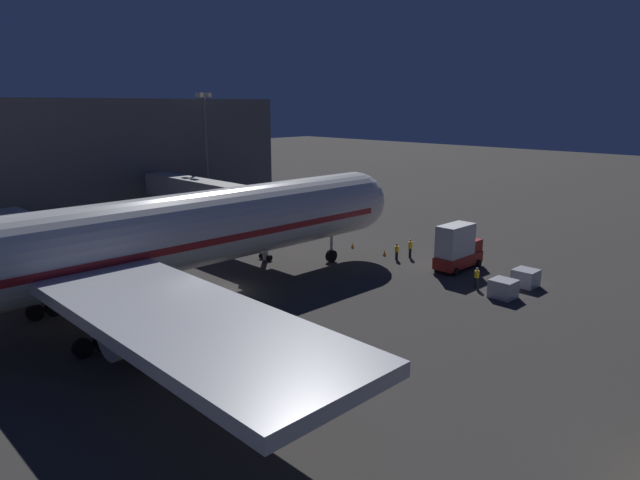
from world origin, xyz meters
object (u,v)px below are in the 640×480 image
Objects in this scene: apron_floodlight_mast at (206,147)px; baggage_container_far_row at (503,289)px; baggage_container_near_belt at (526,278)px; jet_bridge at (219,195)px; ground_crew_near_nose_gear at (397,251)px; traffic_cone_nose_starboard at (352,245)px; traffic_cone_nose_port at (385,253)px; ops_van at (458,247)px; ground_crew_by_belt_loader at (410,247)px; ground_crew_marshaller_fwd at (477,277)px; airliner_at_gate at (54,257)px.

baggage_container_far_row is (-42.32, 0.46, -8.88)m from apron_floodlight_mast.
baggage_container_near_belt is at bearing -175.25° from apron_floodlight_mast.
jet_bridge is 15.07m from apron_floodlight_mast.
ground_crew_near_nose_gear is 3.02× the size of traffic_cone_nose_starboard.
baggage_container_far_row is at bearing 179.38° from apron_floodlight_mast.
traffic_cone_nose_port is at bearing -147.29° from jet_bridge.
ops_van is 2.90× the size of ground_crew_by_belt_loader.
baggage_container_far_row is (-6.84, 4.12, -1.39)m from ops_van.
baggage_container_far_row is at bearing 90.83° from baggage_container_near_belt.
ground_crew_marshaller_fwd is at bearing -179.87° from apron_floodlight_mast.
apron_floodlight_mast is 25.24m from traffic_cone_nose_starboard.
jet_bridge is 12.77× the size of baggage_container_far_row.
jet_bridge is 28.17m from ground_crew_marshaller_fwd.
ground_crew_near_nose_gear is (-3.97, -30.80, -4.58)m from airliner_at_gate.
ground_crew_near_nose_gear is 1.68m from ground_crew_by_belt_loader.
airliner_at_gate is 3.96× the size of apron_floodlight_mast.
apron_floodlight_mast is 9.87× the size of ground_crew_near_nose_gear.
ops_van is at bearing -154.94° from jet_bridge.
jet_bridge is at bearing 25.06° from ops_van.
apron_floodlight_mast is 29.85× the size of traffic_cone_nose_starboard.
apron_floodlight_mast is at bearing 4.55° from ground_crew_near_nose_gear.
apron_floodlight_mast is 8.79× the size of baggage_container_near_belt.
ops_van is 12.36m from traffic_cone_nose_starboard.
airliner_at_gate is 118.14× the size of traffic_cone_nose_starboard.
baggage_container_near_belt reaches higher than traffic_cone_nose_port.
airliner_at_gate reaches higher than traffic_cone_nose_port.
ground_crew_near_nose_gear is (-16.74, -9.32, -4.68)m from jet_bridge.
airliner_at_gate reaches higher than ground_crew_marshaller_fwd.
ground_crew_near_nose_gear reaches higher than traffic_cone_nose_port.
apron_floodlight_mast reaches higher than baggage_container_far_row.
baggage_container_near_belt is at bearing -89.17° from baggage_container_far_row.
ground_crew_near_nose_gear is at bearing -97.35° from airliner_at_gate.
ground_crew_near_nose_gear is at bearing -12.30° from baggage_container_far_row.
apron_floodlight_mast is 30.82m from ground_crew_near_nose_gear.
apron_floodlight_mast is 31.36m from ground_crew_by_belt_loader.
ground_crew_by_belt_loader is (-29.91, -3.96, -8.57)m from apron_floodlight_mast.
ops_van reaches higher than ground_crew_marshaller_fwd.
ground_crew_marshaller_fwd is 3.28× the size of traffic_cone_nose_port.
ground_crew_by_belt_loader reaches higher than traffic_cone_nose_port.
baggage_container_far_row is 13.17m from ground_crew_by_belt_loader.
apron_floodlight_mast is (12.73, -6.97, 4.03)m from jet_bridge.
apron_floodlight_mast reaches higher than baggage_container_near_belt.
ground_crew_marshaller_fwd is at bearing 167.92° from traffic_cone_nose_port.
baggage_container_near_belt is 3.97m from baggage_container_far_row.
traffic_cone_nose_port is (1.77, -0.29, -0.64)m from ground_crew_near_nose_gear.
ops_van reaches higher than ground_crew_near_nose_gear.
baggage_container_far_row reaches higher than traffic_cone_nose_starboard.
ground_crew_marshaller_fwd is (-10.14, 2.26, 0.08)m from ground_crew_near_nose_gear.
jet_bridge is 14.43× the size of ground_crew_near_nose_gear.
ground_crew_marshaller_fwd is at bearing 158.25° from ground_crew_by_belt_loader.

